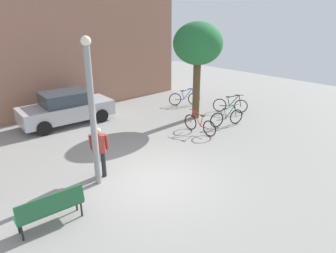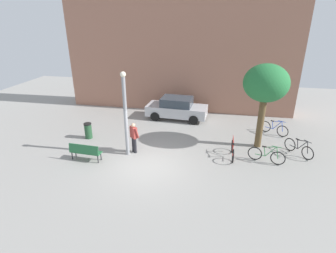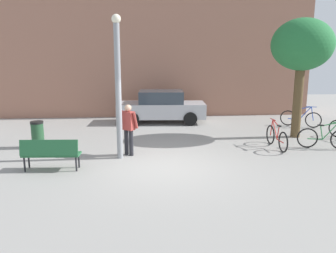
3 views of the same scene
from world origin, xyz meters
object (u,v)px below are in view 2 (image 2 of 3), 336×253
object	(u,v)px
plaza_tree	(266,84)
bicycle_red	(233,150)
bicycle_blue	(274,128)
parked_car_silver	(177,108)
trash_bin	(88,131)
bicycle_black	(299,148)
park_bench	(85,151)
bicycle_green	(266,155)
person_by_lamppost	(134,136)
lamppost	(125,112)

from	to	relation	value
plaza_tree	bicycle_red	xyz separation A→B (m)	(-1.42, -1.56, -3.16)
bicycle_blue	parked_car_silver	bearing A→B (deg)	166.64
bicycle_blue	trash_bin	distance (m)	11.31
bicycle_black	parked_car_silver	bearing A→B (deg)	150.43
park_bench	plaza_tree	xyz separation A→B (m)	(8.72, 3.38, 3.00)
park_bench	bicycle_black	bearing A→B (deg)	14.36
bicycle_green	bicycle_red	world-z (taller)	same
plaza_tree	bicycle_green	bearing A→B (deg)	-83.10
park_bench	trash_bin	xyz separation A→B (m)	(-1.10, 2.54, -0.07)
park_bench	trash_bin	distance (m)	2.77
bicycle_green	parked_car_silver	xyz separation A→B (m)	(-5.40, 5.21, 0.39)
park_bench	bicycle_green	bearing A→B (deg)	10.16
plaza_tree	trash_bin	xyz separation A→B (m)	(-9.82, -0.83, -3.07)
plaza_tree	bicycle_black	bearing A→B (deg)	-17.79
person_by_lamppost	lamppost	bearing A→B (deg)	-132.39
lamppost	trash_bin	xyz separation A→B (m)	(-2.97, 1.49, -1.89)
person_by_lamppost	park_bench	world-z (taller)	person_by_lamppost
park_bench	parked_car_silver	distance (m)	7.67
park_bench	parked_car_silver	bearing A→B (deg)	62.61
bicycle_red	trash_bin	size ratio (longest dim) A/B	1.91
park_bench	trash_bin	size ratio (longest dim) A/B	1.71
person_by_lamppost	bicycle_black	distance (m)	8.69
bicycle_red	plaza_tree	bearing A→B (deg)	47.64
bicycle_green	bicycle_blue	world-z (taller)	same
bicycle_black	trash_bin	world-z (taller)	bicycle_black
bicycle_blue	bicycle_black	world-z (taller)	same
plaza_tree	parked_car_silver	world-z (taller)	plaza_tree
plaza_tree	bicycle_green	distance (m)	3.63
lamppost	plaza_tree	distance (m)	7.32
lamppost	bicycle_red	bearing A→B (deg)	7.96
bicycle_blue	trash_bin	size ratio (longest dim) A/B	1.63
trash_bin	plaza_tree	bearing A→B (deg)	4.86
person_by_lamppost	parked_car_silver	size ratio (longest dim) A/B	0.39
bicycle_red	trash_bin	bearing A→B (deg)	175.04
lamppost	bicycle_red	distance (m)	5.82
plaza_tree	bicycle_red	world-z (taller)	plaza_tree
bicycle_red	park_bench	bearing A→B (deg)	-166.03
bicycle_red	trash_bin	distance (m)	8.42
bicycle_black	bicycle_blue	bearing A→B (deg)	108.11
park_bench	bicycle_red	distance (m)	7.51
bicycle_red	parked_car_silver	xyz separation A→B (m)	(-3.76, 4.99, 0.39)
bicycle_red	bicycle_blue	size ratio (longest dim) A/B	1.17
bicycle_blue	trash_bin	bearing A→B (deg)	-165.86
bicycle_black	trash_bin	size ratio (longest dim) A/B	1.55
lamppost	parked_car_silver	size ratio (longest dim) A/B	1.02
bicycle_green	bicycle_blue	bearing A→B (deg)	75.88
trash_bin	parked_car_silver	bearing A→B (deg)	42.66
lamppost	trash_bin	size ratio (longest dim) A/B	4.63
bicycle_green	trash_bin	xyz separation A→B (m)	(-10.03, 0.94, 0.09)
bicycle_green	person_by_lamppost	bearing A→B (deg)	-177.93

